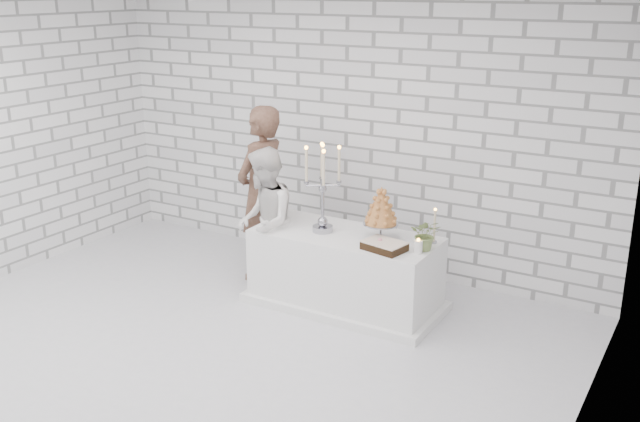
% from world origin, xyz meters
% --- Properties ---
extents(ground, '(6.00, 5.00, 0.01)m').
position_xyz_m(ground, '(0.00, 0.00, 0.00)').
color(ground, silver).
rests_on(ground, ground).
extents(wall_back, '(6.00, 0.01, 3.00)m').
position_xyz_m(wall_back, '(0.00, 2.50, 1.50)').
color(wall_back, white).
rests_on(wall_back, ground).
extents(wall_right, '(0.01, 5.00, 3.00)m').
position_xyz_m(wall_right, '(3.00, 0.00, 1.50)').
color(wall_right, white).
rests_on(wall_right, ground).
extents(cake_table, '(1.80, 0.80, 0.75)m').
position_xyz_m(cake_table, '(0.58, 1.43, 0.38)').
color(cake_table, white).
rests_on(cake_table, ground).
extents(groom, '(0.48, 0.70, 1.87)m').
position_xyz_m(groom, '(-0.55, 1.65, 0.94)').
color(groom, '#492D21').
rests_on(groom, ground).
extents(bride, '(0.87, 0.93, 1.53)m').
position_xyz_m(bride, '(-0.27, 1.29, 0.76)').
color(bride, white).
rests_on(bride, ground).
extents(candelabra, '(0.42, 0.42, 0.88)m').
position_xyz_m(candelabra, '(0.35, 1.39, 1.19)').
color(candelabra, '#94949D').
rests_on(candelabra, cake_table).
extents(croquembouche, '(0.42, 0.42, 0.52)m').
position_xyz_m(croquembouche, '(0.94, 1.47, 1.01)').
color(croquembouche, '#9C5E2C').
rests_on(croquembouche, cake_table).
extents(chocolate_cake, '(0.41, 0.33, 0.08)m').
position_xyz_m(chocolate_cake, '(1.09, 1.23, 0.79)').
color(chocolate_cake, black).
rests_on(chocolate_cake, cake_table).
extents(pillar_candle, '(0.10, 0.10, 0.12)m').
position_xyz_m(pillar_candle, '(1.39, 1.31, 0.81)').
color(pillar_candle, white).
rests_on(pillar_candle, cake_table).
extents(extra_taper, '(0.06, 0.06, 0.32)m').
position_xyz_m(extra_taper, '(1.41, 1.63, 0.91)').
color(extra_taper, beige).
rests_on(extra_taper, cake_table).
extents(flowers, '(0.33, 0.31, 0.30)m').
position_xyz_m(flowers, '(1.41, 1.42, 0.90)').
color(flowers, '#4A6C36').
rests_on(flowers, cake_table).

